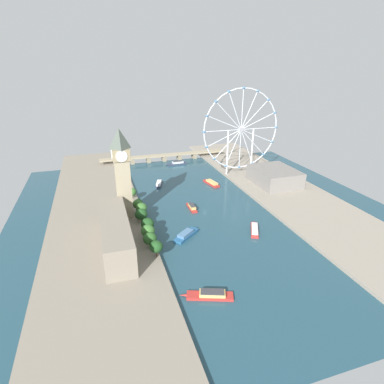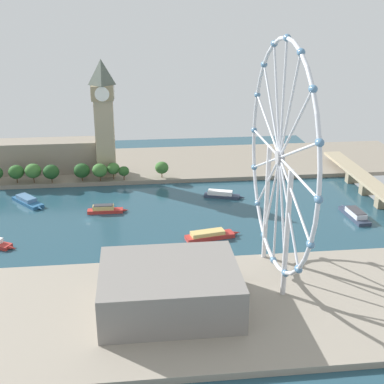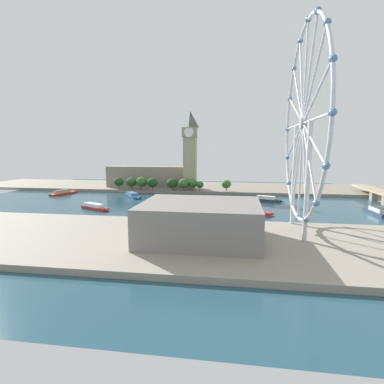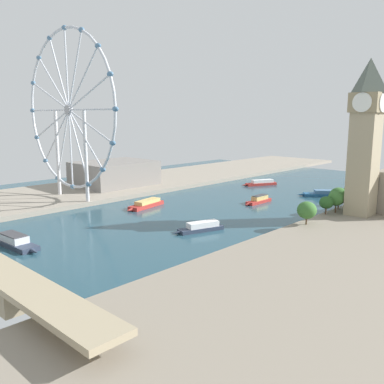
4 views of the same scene
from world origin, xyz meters
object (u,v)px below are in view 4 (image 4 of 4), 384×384
(ferris_wheel, at_px, (69,111))
(tour_boat_5, at_px, (201,227))
(tour_boat_2, at_px, (261,183))
(clock_tower, at_px, (365,136))
(tour_boat_1, at_px, (324,194))
(tour_boat_0, at_px, (374,183))
(tour_boat_4, at_px, (259,200))
(tour_boat_3, at_px, (15,242))
(tour_boat_6, at_px, (146,204))
(riverside_hall, at_px, (114,173))

(ferris_wheel, height_order, tour_boat_5, ferris_wheel)
(tour_boat_2, height_order, tour_boat_5, tour_boat_5)
(clock_tower, relative_size, tour_boat_1, 2.97)
(tour_boat_0, distance_m, tour_boat_1, 80.15)
(tour_boat_1, distance_m, tour_boat_2, 63.08)
(clock_tower, height_order, tour_boat_4, clock_tower)
(tour_boat_3, relative_size, tour_boat_6, 1.02)
(ferris_wheel, relative_size, tour_boat_5, 3.98)
(tour_boat_6, bearing_deg, tour_boat_2, 166.47)
(tour_boat_1, bearing_deg, tour_boat_3, 38.06)
(tour_boat_2, bearing_deg, tour_boat_0, 161.61)
(ferris_wheel, height_order, tour_boat_3, ferris_wheel)
(riverside_hall, distance_m, tour_boat_2, 124.42)
(clock_tower, distance_m, tour_boat_5, 105.32)
(ferris_wheel, distance_m, tour_boat_2, 169.18)
(ferris_wheel, distance_m, tour_boat_3, 116.04)
(ferris_wheel, distance_m, tour_boat_4, 141.51)
(tour_boat_0, xyz_separation_m, tour_boat_3, (54.95, 289.53, 0.36))
(tour_boat_1, bearing_deg, riverside_hall, -7.73)
(tour_boat_2, distance_m, tour_boat_4, 74.93)
(tour_boat_1, bearing_deg, tour_boat_2, -48.40)
(tour_boat_2, bearing_deg, tour_boat_5, 49.37)
(clock_tower, bearing_deg, tour_boat_2, -29.37)
(clock_tower, height_order, tour_boat_2, clock_tower)
(clock_tower, height_order, ferris_wheel, ferris_wheel)
(tour_boat_0, bearing_deg, ferris_wheel, -99.93)
(riverside_hall, bearing_deg, tour_boat_3, 127.00)
(tour_boat_2, bearing_deg, clock_tower, 87.30)
(tour_boat_2, relative_size, tour_boat_6, 0.91)
(tour_boat_3, height_order, tour_boat_4, tour_boat_3)
(tour_boat_3, bearing_deg, riverside_hall, 123.52)
(tour_boat_3, distance_m, tour_boat_4, 159.11)
(tour_boat_3, xyz_separation_m, tour_boat_5, (-44.53, -77.71, -0.21))
(tour_boat_0, relative_size, tour_boat_3, 1.03)
(tour_boat_0, relative_size, tour_boat_2, 1.16)
(riverside_hall, distance_m, tour_boat_5, 145.56)
(riverside_hall, distance_m, tour_boat_3, 155.19)
(ferris_wheel, distance_m, tour_boat_1, 190.85)
(riverside_hall, bearing_deg, tour_boat_5, 161.54)
(ferris_wheel, xyz_separation_m, tour_boat_5, (-114.03, -6.43, -59.84))
(tour_boat_6, bearing_deg, tour_boat_4, 132.21)
(clock_tower, distance_m, tour_boat_2, 133.73)
(tour_boat_1, relative_size, tour_boat_3, 0.85)
(ferris_wheel, bearing_deg, tour_boat_2, -110.18)
(tour_boat_3, xyz_separation_m, tour_boat_6, (19.87, -95.16, -0.25))
(tour_boat_1, height_order, tour_boat_4, tour_boat_4)
(tour_boat_2, relative_size, tour_boat_4, 1.15)
(tour_boat_2, bearing_deg, tour_boat_3, 30.55)
(riverside_hall, xyz_separation_m, tour_boat_0, (-148.14, -165.87, -10.73))
(tour_boat_2, xyz_separation_m, tour_boat_6, (4.95, 124.65, -0.01))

